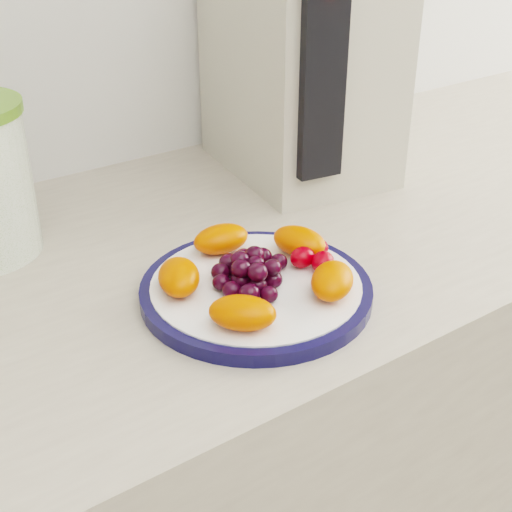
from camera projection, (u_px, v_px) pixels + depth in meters
counter at (204, 507)px, 1.08m from camera, size 3.50×0.60×0.90m
plate_rim at (256, 291)px, 0.76m from camera, size 0.25×0.25×0.01m
plate_face at (256, 290)px, 0.76m from camera, size 0.23×0.23×0.02m
appliance_body at (300, 53)px, 1.00m from camera, size 0.24×0.30×0.34m
appliance_panel at (322, 78)px, 0.87m from camera, size 0.06×0.03×0.26m
fruit_plate at (258, 268)px, 0.76m from camera, size 0.21×0.21×0.03m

